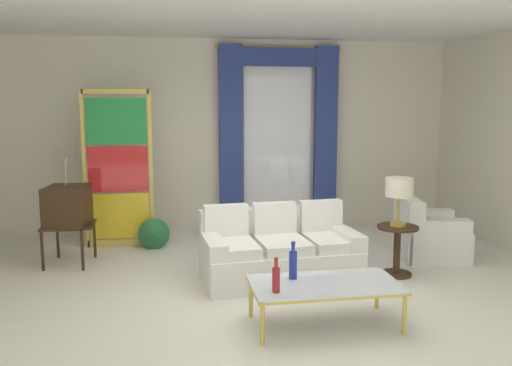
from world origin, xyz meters
name	(u,v)px	position (x,y,z in m)	size (l,w,h in m)	color
ground_plane	(263,291)	(0.00, 0.00, 0.00)	(16.00, 16.00, 0.00)	silver
wall_rear	(228,135)	(0.00, 3.06, 1.50)	(8.00, 0.12, 3.00)	silver
ceiling_slab	(251,15)	(0.00, 0.80, 3.02)	(8.00, 7.60, 0.04)	white
curtained_window	(279,120)	(0.79, 2.89, 1.74)	(2.00, 0.17, 2.70)	white
couch_white_long	(278,252)	(0.26, 0.41, 0.30)	(1.82, 1.04, 0.86)	white
coffee_table	(325,286)	(0.39, -0.98, 0.38)	(1.35, 0.70, 0.41)	silver
bottle_blue_decanter	(276,278)	(-0.10, -1.15, 0.53)	(0.07, 0.07, 0.31)	maroon
bottle_crystal_tall	(293,263)	(0.13, -0.83, 0.56)	(0.07, 0.07, 0.36)	navy
vintage_tv	(67,207)	(-2.23, 1.39, 0.73)	(0.62, 0.66, 1.35)	#382314
armchair_white	(427,236)	(2.35, 0.90, 0.29)	(0.94, 0.93, 0.80)	white
stained_glass_divider	(118,172)	(-1.65, 2.16, 1.06)	(0.95, 0.05, 2.20)	gold
peacock_figurine	(154,235)	(-1.19, 1.86, 0.22)	(0.44, 0.60, 0.50)	beige
round_side_table	(397,246)	(1.65, 0.27, 0.36)	(0.48, 0.48, 0.59)	#382314
table_lamp_brass	(399,189)	(1.65, 0.27, 1.03)	(0.32, 0.32, 0.57)	#B29338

